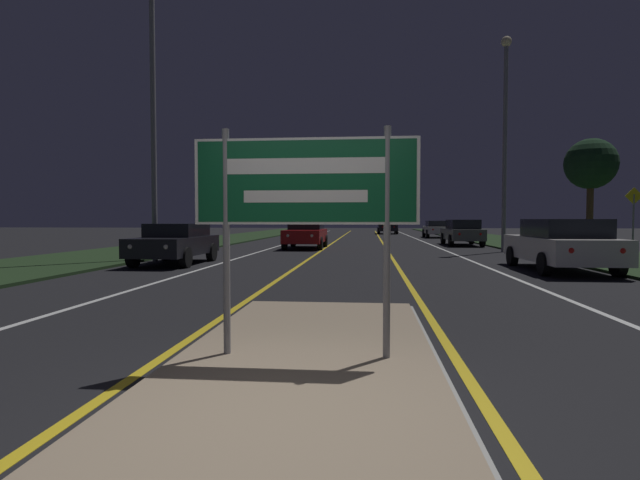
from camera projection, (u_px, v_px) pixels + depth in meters
ground_plane at (278, 430)px, 3.43m from camera, size 160.00×160.00×0.00m
median_island at (306, 361)px, 4.95m from camera, size 2.67×6.47×0.10m
verge_left at (159, 248)px, 24.23m from camera, size 5.00×100.00×0.08m
verge_right at (566, 251)px, 22.42m from camera, size 5.00×100.00×0.08m
centre_line_yellow_left at (330, 245)px, 28.44m from camera, size 0.12×70.00×0.01m
centre_line_yellow_right at (384, 245)px, 28.15m from camera, size 0.12×70.00×0.01m
lane_line_white_left at (284, 244)px, 28.70m from camera, size 0.12×70.00×0.01m
lane_line_white_right at (432, 245)px, 27.90m from camera, size 0.12×70.00×0.01m
edge_line_white_left at (233, 244)px, 28.99m from camera, size 0.10×70.00×0.01m
edge_line_white_right at (487, 245)px, 27.61m from camera, size 0.10×70.00×0.01m
highway_sign at (305, 192)px, 4.87m from camera, size 2.21×0.07×2.24m
streetlight_left_near at (152, 56)px, 16.92m from camera, size 0.57×0.57×10.65m
streetlight_right_near at (505, 123)px, 21.87m from camera, size 0.46×0.46×9.43m
car_receding_0 at (561, 244)px, 13.95m from camera, size 2.01×4.63×1.46m
car_receding_1 at (462, 232)px, 27.65m from camera, size 1.84×4.57×1.43m
car_receding_2 at (437, 229)px, 39.44m from camera, size 1.89×4.33×1.34m
car_receding_3 at (387, 226)px, 49.85m from camera, size 1.96×4.55×1.44m
car_approaching_0 at (176, 242)px, 16.17m from camera, size 1.85×4.07×1.31m
car_approaching_1 at (306, 234)px, 24.88m from camera, size 1.91×4.52×1.38m
warning_sign at (633, 216)px, 17.45m from camera, size 0.60×0.06×2.48m
roadside_palm_right at (591, 165)px, 18.48m from camera, size 1.87×1.87×4.36m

